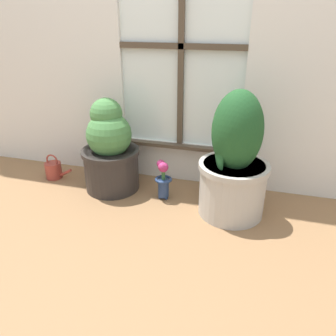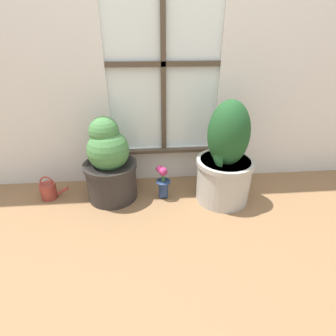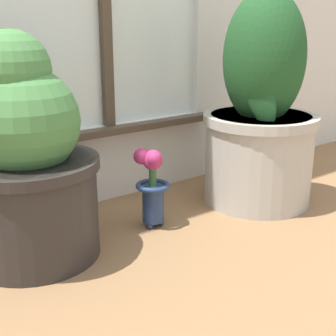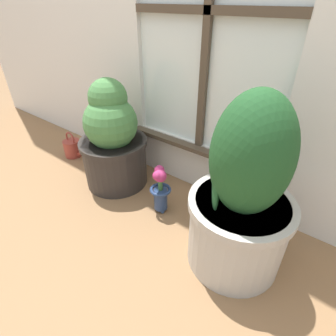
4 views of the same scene
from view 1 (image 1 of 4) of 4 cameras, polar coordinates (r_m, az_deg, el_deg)
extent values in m
plane|color=olive|center=(1.92, -2.23, -9.19)|extent=(10.00, 10.00, 0.00)
cube|color=silver|center=(2.35, 2.08, 1.35)|extent=(0.81, 0.05, 0.28)
cube|color=white|center=(2.17, 2.50, 20.50)|extent=(0.81, 0.02, 1.27)
cube|color=#4C3D2D|center=(2.14, 2.31, 20.44)|extent=(0.04, 0.02, 1.27)
cube|color=#4C3D2D|center=(2.14, 2.31, 20.44)|extent=(0.81, 0.02, 0.04)
cube|color=#4C3D2D|center=(2.26, 1.85, 3.82)|extent=(0.87, 0.06, 0.02)
cylinder|color=#2D2826|center=(2.24, -9.77, -0.17)|extent=(0.36, 0.36, 0.28)
cylinder|color=#2D2826|center=(2.19, -10.01, 2.83)|extent=(0.38, 0.38, 0.03)
cylinder|color=#38281E|center=(2.19, -10.02, 3.05)|extent=(0.33, 0.33, 0.01)
sphere|color=#477F42|center=(2.15, -10.24, 5.71)|extent=(0.29, 0.29, 0.29)
sphere|color=#477F42|center=(2.13, -10.71, 9.22)|extent=(0.20, 0.20, 0.20)
ellipsoid|color=#477F42|center=(2.20, -12.08, 5.64)|extent=(0.06, 0.18, 0.24)
cylinder|color=#B7B2A8|center=(1.96, 11.07, -3.54)|extent=(0.38, 0.38, 0.32)
cylinder|color=#B7B2A8|center=(1.89, 11.43, 0.31)|extent=(0.40, 0.40, 0.03)
cylinder|color=#38281E|center=(1.89, 11.46, 0.62)|extent=(0.35, 0.35, 0.01)
ellipsoid|color=#1E4C23|center=(1.82, 11.99, 6.28)|extent=(0.28, 0.28, 0.45)
ellipsoid|color=#1E4C23|center=(1.80, 8.81, 3.39)|extent=(0.12, 0.17, 0.28)
sphere|color=navy|center=(2.16, -0.59, -4.71)|extent=(0.02, 0.02, 0.02)
sphere|color=navy|center=(2.13, -1.45, -5.12)|extent=(0.02, 0.02, 0.02)
sphere|color=navy|center=(2.12, -0.31, -5.29)|extent=(0.02, 0.02, 0.02)
cylinder|color=navy|center=(2.11, -0.79, -3.44)|extent=(0.07, 0.07, 0.12)
torus|color=navy|center=(2.08, -0.80, -1.99)|extent=(0.11, 0.11, 0.02)
cylinder|color=#386633|center=(2.06, -0.81, -1.17)|extent=(0.02, 0.02, 0.07)
sphere|color=#B22D66|center=(2.04, -0.82, 0.14)|extent=(0.06, 0.06, 0.06)
sphere|color=#B22D66|center=(2.06, -1.28, 0.75)|extent=(0.05, 0.05, 0.05)
sphere|color=#B22D66|center=(2.02, -1.07, 0.18)|extent=(0.05, 0.05, 0.05)
cylinder|color=#99382D|center=(2.52, -19.31, -0.38)|extent=(0.12, 0.12, 0.12)
cylinder|color=#99382D|center=(2.47, -17.39, -0.78)|extent=(0.10, 0.02, 0.07)
torus|color=#99382D|center=(2.49, -19.56, 1.26)|extent=(0.09, 0.01, 0.09)
camera|label=2|loc=(0.65, -66.64, 15.65)|focal=28.00mm
camera|label=3|loc=(1.55, -45.99, 0.31)|focal=50.00mm
camera|label=4|loc=(0.98, 24.59, 15.51)|focal=28.00mm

